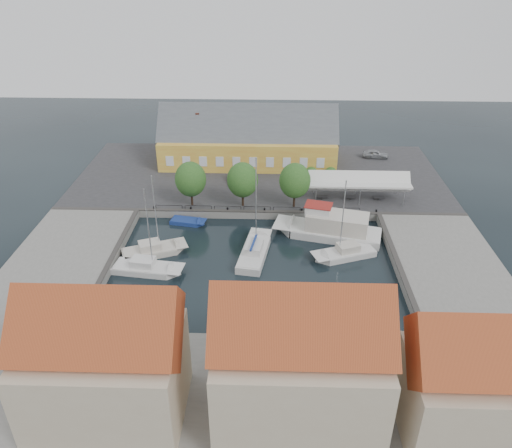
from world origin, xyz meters
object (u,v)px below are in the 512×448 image
(trawler, at_px, (331,229))
(tent_canopy, at_px, (359,182))
(east_boat_b, at_px, (345,254))
(launch_nw, at_px, (188,222))
(car_silver, at_px, (375,154))
(warehouse, at_px, (245,141))
(car_red, at_px, (236,179))
(launch_sw, at_px, (115,319))
(west_boat_c, at_px, (147,269))
(west_boat_b, at_px, (153,252))
(center_sailboat, at_px, (255,253))

(trawler, bearing_deg, tent_canopy, 62.64)
(east_boat_b, bearing_deg, trawler, 104.23)
(east_boat_b, height_order, launch_nw, east_boat_b)
(tent_canopy, bearing_deg, car_silver, 71.59)
(trawler, relative_size, east_boat_b, 1.33)
(warehouse, bearing_deg, car_red, -95.73)
(tent_canopy, relative_size, launch_sw, 2.64)
(tent_canopy, distance_m, west_boat_c, 31.47)
(tent_canopy, distance_m, launch_sw, 37.72)
(trawler, height_order, west_boat_b, west_boat_b)
(trawler, distance_m, west_boat_b, 22.27)
(east_boat_b, height_order, west_boat_b, west_boat_b)
(center_sailboat, distance_m, launch_sw, 18.10)
(warehouse, height_order, launch_nw, warehouse)
(center_sailboat, bearing_deg, west_boat_b, 179.90)
(tent_canopy, distance_m, center_sailboat, 19.73)
(east_boat_b, distance_m, launch_sw, 27.11)
(launch_sw, xyz_separation_m, launch_nw, (4.23, 19.79, -0.00))
(car_red, relative_size, center_sailboat, 0.32)
(west_boat_b, relative_size, launch_nw, 2.15)
(tent_canopy, xyz_separation_m, launch_sw, (-27.42, -25.64, -3.59))
(trawler, bearing_deg, car_silver, 68.31)
(east_boat_b, relative_size, launch_sw, 2.00)
(tent_canopy, height_order, launch_nw, tent_canopy)
(east_boat_b, bearing_deg, warehouse, 116.11)
(east_boat_b, distance_m, launch_nw, 21.30)
(west_boat_b, xyz_separation_m, west_boat_c, (0.06, -3.75, 0.00))
(car_silver, xyz_separation_m, car_red, (-22.76, -10.76, -0.05))
(west_boat_c, height_order, launch_sw, west_boat_c)
(warehouse, xyz_separation_m, car_silver, (21.88, 2.02, -2.71))
(warehouse, distance_m, launch_nw, 21.23)
(car_red, relative_size, launch_sw, 0.77)
(center_sailboat, relative_size, launch_sw, 2.40)
(west_boat_b, xyz_separation_m, launch_nw, (2.98, 7.62, -0.17))
(warehouse, bearing_deg, west_boat_c, -107.04)
(car_red, xyz_separation_m, center_sailboat, (3.46, -18.61, -1.31))
(launch_sw, bearing_deg, east_boat_b, 26.96)
(west_boat_c, bearing_deg, center_sailboat, 17.11)
(tent_canopy, height_order, launch_sw, tent_canopy)
(launch_sw, relative_size, launch_nw, 1.07)
(car_silver, distance_m, west_boat_c, 45.65)
(warehouse, distance_m, tent_canopy, 21.63)
(center_sailboat, relative_size, west_boat_b, 1.19)
(center_sailboat, bearing_deg, car_silver, 56.70)
(tent_canopy, distance_m, launch_nw, 24.19)
(east_boat_b, distance_m, west_boat_b, 22.92)
(west_boat_b, distance_m, launch_nw, 8.19)
(center_sailboat, relative_size, trawler, 0.90)
(tent_canopy, xyz_separation_m, west_boat_c, (-26.12, -17.22, -3.42))
(car_red, relative_size, trawler, 0.29)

